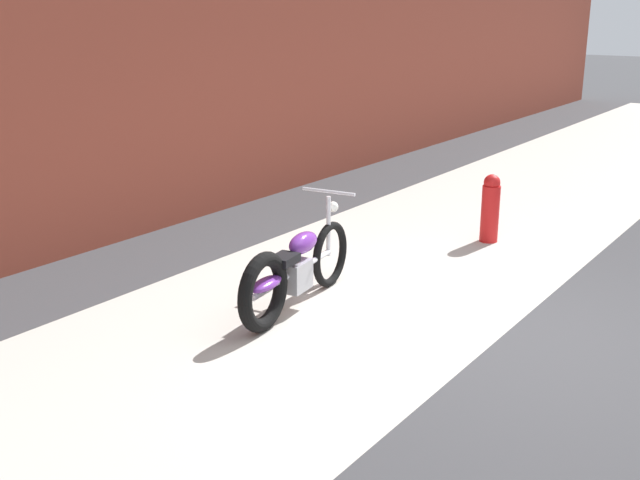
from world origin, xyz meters
TOP-DOWN VIEW (x-y plane):
  - ground_plane at (0.00, 0.00)m, footprint 80.00×80.00m
  - sidewalk_slab at (0.00, 1.75)m, footprint 36.00×3.50m
  - brick_building_wall at (0.00, 5.20)m, footprint 36.00×0.50m
  - motorcycle_purple at (-0.64, 1.86)m, footprint 2.00×0.58m
  - fire_hydrant at (2.57, 1.26)m, footprint 0.22×0.22m

SIDE VIEW (x-z plane):
  - ground_plane at x=0.00m, z-range 0.00..0.00m
  - sidewalk_slab at x=0.00m, z-range 0.00..0.01m
  - motorcycle_purple at x=-0.64m, z-range -0.12..0.91m
  - fire_hydrant at x=2.57m, z-range 0.00..0.84m
  - brick_building_wall at x=0.00m, z-range 0.00..5.55m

